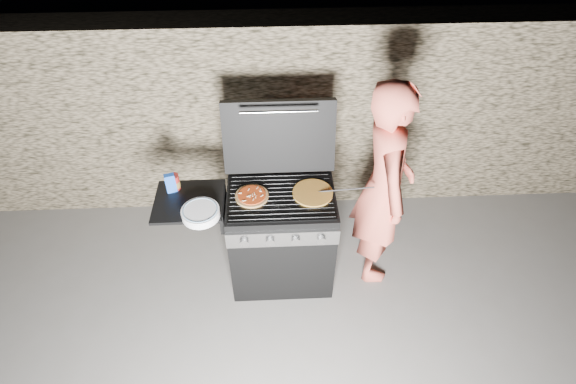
{
  "coord_description": "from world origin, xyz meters",
  "views": [
    {
      "loc": [
        -0.06,
        -2.37,
        3.15
      ],
      "look_at": [
        0.05,
        0.0,
        0.95
      ],
      "focal_mm": 28.0,
      "sensor_mm": 36.0,
      "label": 1
    }
  ],
  "objects_px": {
    "pizza_topped": "(252,196)",
    "person": "(384,187)",
    "gas_grill": "(250,239)",
    "sauce_jar": "(174,182)"
  },
  "relations": [
    {
      "from": "pizza_topped",
      "to": "gas_grill",
      "type": "bearing_deg",
      "value": -177.54
    },
    {
      "from": "gas_grill",
      "to": "pizza_topped",
      "type": "relative_size",
      "value": 5.55
    },
    {
      "from": "pizza_topped",
      "to": "person",
      "type": "relative_size",
      "value": 0.14
    },
    {
      "from": "gas_grill",
      "to": "pizza_topped",
      "type": "height_order",
      "value": "pizza_topped"
    },
    {
      "from": "gas_grill",
      "to": "person",
      "type": "relative_size",
      "value": 0.75
    },
    {
      "from": "gas_grill",
      "to": "pizza_topped",
      "type": "distance_m",
      "value": 0.47
    },
    {
      "from": "gas_grill",
      "to": "sauce_jar",
      "type": "bearing_deg",
      "value": 165.83
    },
    {
      "from": "gas_grill",
      "to": "pizza_topped",
      "type": "bearing_deg",
      "value": 2.46
    },
    {
      "from": "gas_grill",
      "to": "person",
      "type": "bearing_deg",
      "value": 4.87
    },
    {
      "from": "pizza_topped",
      "to": "person",
      "type": "xyz_separation_m",
      "value": [
        0.99,
        0.09,
        -0.03
      ]
    }
  ]
}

